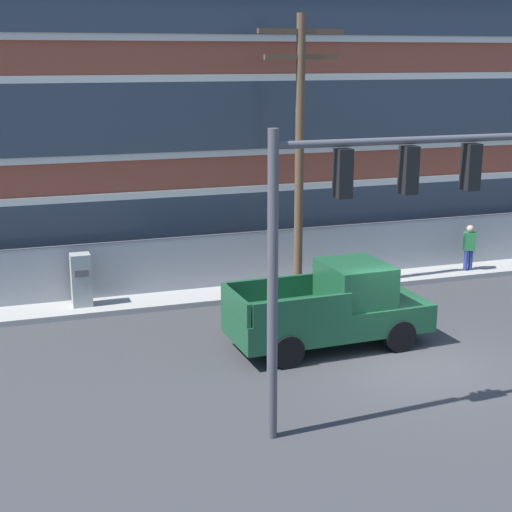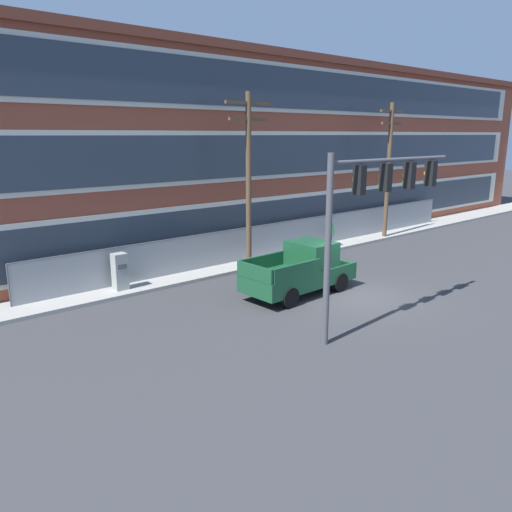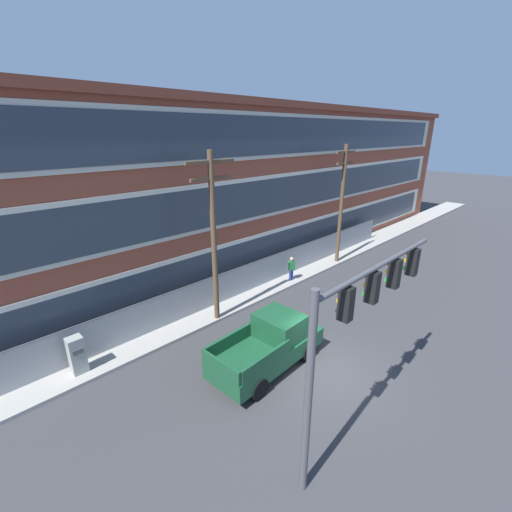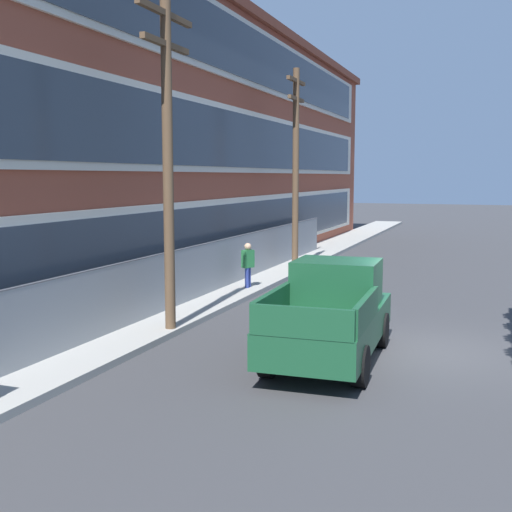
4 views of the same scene
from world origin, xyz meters
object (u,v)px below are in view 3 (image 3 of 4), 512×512
(traffic_signal_mast, at_px, (360,314))
(pickup_truck_dark_green, at_px, (270,345))
(utility_pole_midblock, at_px, (342,201))
(pedestrian_near_cabinet, at_px, (291,268))
(electrical_cabinet, at_px, (77,357))
(utility_pole_near_corner, at_px, (213,233))

(traffic_signal_mast, relative_size, pickup_truck_dark_green, 1.23)
(utility_pole_midblock, height_order, pedestrian_near_cabinet, utility_pole_midblock)
(utility_pole_midblock, relative_size, electrical_cabinet, 4.90)
(utility_pole_near_corner, relative_size, electrical_cabinet, 4.92)
(pickup_truck_dark_green, distance_m, electrical_cabinet, 7.45)
(traffic_signal_mast, xyz_separation_m, pickup_truck_dark_green, (0.92, 4.10, -3.44))
(pickup_truck_dark_green, height_order, utility_pole_midblock, utility_pole_midblock)
(traffic_signal_mast, bearing_deg, utility_pole_midblock, 33.69)
(utility_pole_midblock, distance_m, pedestrian_near_cabinet, 6.09)
(pedestrian_near_cabinet, bearing_deg, utility_pole_near_corner, -176.96)
(pickup_truck_dark_green, relative_size, utility_pole_near_corner, 0.62)
(utility_pole_near_corner, distance_m, utility_pole_midblock, 11.17)
(utility_pole_near_corner, xyz_separation_m, pedestrian_near_cabinet, (6.22, 0.33, -3.63))
(traffic_signal_mast, bearing_deg, pickup_truck_dark_green, 77.34)
(utility_pole_midblock, distance_m, electrical_cabinet, 17.96)
(utility_pole_midblock, bearing_deg, electrical_cabinet, 178.75)
(pickup_truck_dark_green, distance_m, utility_pole_near_corner, 5.67)
(traffic_signal_mast, relative_size, electrical_cabinet, 3.74)
(traffic_signal_mast, distance_m, pickup_truck_dark_green, 5.43)
(pedestrian_near_cabinet, bearing_deg, pickup_truck_dark_green, -146.40)
(traffic_signal_mast, relative_size, utility_pole_midblock, 0.76)
(traffic_signal_mast, bearing_deg, electrical_cabinet, 117.95)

